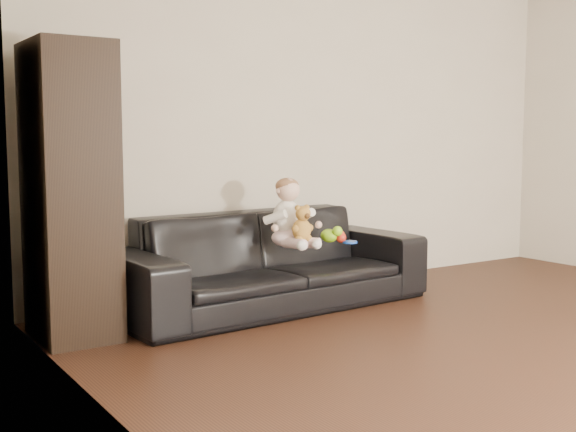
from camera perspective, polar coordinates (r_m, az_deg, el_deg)
wall_back at (r=6.00m, az=2.84°, el=6.97°), size 5.00×0.00×5.00m
wall_left at (r=2.35m, az=-7.37°, el=8.29°), size 0.00×5.50×5.50m
sofa at (r=5.19m, az=-1.44°, el=-3.53°), size 2.38×1.05×0.68m
cabinet at (r=4.53m, az=-16.84°, el=1.80°), size 0.45×0.61×1.78m
shelf_item at (r=4.52m, az=-16.76°, el=6.87°), size 0.18×0.25×0.28m
baby at (r=5.09m, az=0.08°, el=-0.05°), size 0.37×0.44×0.49m
teddy_bear at (r=4.97m, az=1.13°, el=-0.63°), size 0.16×0.16×0.25m
toy_green at (r=5.35m, az=3.27°, el=-1.56°), size 0.15×0.17×0.10m
toy_rattle at (r=5.33m, az=4.22°, el=-1.71°), size 0.09×0.09×0.08m
toy_blue_disc at (r=5.33m, az=4.91°, el=-2.06°), size 0.14×0.14×0.02m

